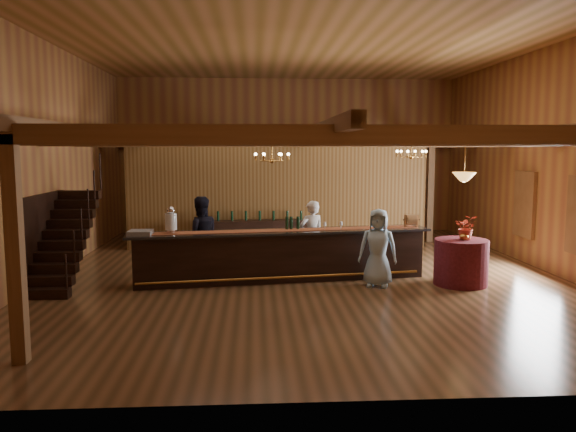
{
  "coord_description": "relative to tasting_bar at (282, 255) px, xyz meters",
  "views": [
    {
      "loc": [
        -1.19,
        -13.34,
        3.0
      ],
      "look_at": [
        -0.37,
        0.41,
        1.36
      ],
      "focal_mm": 35.0,
      "sensor_mm": 36.0,
      "label": 1
    }
  ],
  "objects": [
    {
      "name": "floor",
      "position": [
        0.58,
        0.7,
        -0.59
      ],
      "size": [
        14.0,
        14.0,
        0.0
      ],
      "primitive_type": "plane",
      "color": "brown",
      "rests_on": "ground"
    },
    {
      "name": "support_posts",
      "position": [
        0.58,
        0.2,
        1.01
      ],
      "size": [
        9.2,
        10.2,
        3.2
      ],
      "color": "brown",
      "rests_on": "floor"
    },
    {
      "name": "chandelier_right",
      "position": [
        3.49,
        1.85,
        2.3
      ],
      "size": [
        0.8,
        0.8,
        0.47
      ],
      "color": "#AB732E",
      "rests_on": "beam_grid"
    },
    {
      "name": "guest",
      "position": [
        2.07,
        -0.7,
        0.27
      ],
      "size": [
        0.96,
        0.78,
        1.71
      ],
      "primitive_type": "imported",
      "rotation": [
        0.0,
        0.0,
        -0.31
      ],
      "color": "#A0C6E1",
      "rests_on": "floor"
    },
    {
      "name": "chandelier_left",
      "position": [
        -0.2,
        0.42,
        2.24
      ],
      "size": [
        0.8,
        0.8,
        0.53
      ],
      "color": "#AB732E",
      "rests_on": "beam_grid"
    },
    {
      "name": "wall_left",
      "position": [
        -5.42,
        0.7,
        2.16
      ],
      "size": [
        0.1,
        14.0,
        5.5
      ],
      "primitive_type": "cube",
      "color": "olive",
      "rests_on": "floor"
    },
    {
      "name": "beverage_dispenser",
      "position": [
        -2.45,
        -0.28,
        0.85
      ],
      "size": [
        0.26,
        0.26,
        0.6
      ],
      "color": "silver",
      "rests_on": "tasting_bar"
    },
    {
      "name": "bar_bottle_1",
      "position": [
        0.23,
        0.17,
        0.72
      ],
      "size": [
        0.07,
        0.07,
        0.3
      ],
      "primitive_type": "cylinder",
      "color": "black",
      "rests_on": "tasting_bar"
    },
    {
      "name": "ceiling",
      "position": [
        0.58,
        0.7,
        4.91
      ],
      "size": [
        14.0,
        14.0,
        0.0
      ],
      "primitive_type": "plane",
      "rotation": [
        3.14,
        0.0,
        0.0
      ],
      "color": "#AA703F",
      "rests_on": "wall_back"
    },
    {
      "name": "glass_rack_tray",
      "position": [
        -3.08,
        -0.48,
        0.62
      ],
      "size": [
        0.5,
        0.5,
        0.1
      ],
      "primitive_type": "cube",
      "color": "gray",
      "rests_on": "tasting_bar"
    },
    {
      "name": "table_vase",
      "position": [
        3.98,
        -0.73,
        0.59
      ],
      "size": [
        0.2,
        0.2,
        0.33
      ],
      "primitive_type": "imported",
      "rotation": [
        0.0,
        0.0,
        -0.27
      ],
      "color": "#AB732E",
      "rests_on": "round_table"
    },
    {
      "name": "bartender",
      "position": [
        0.77,
        0.84,
        0.29
      ],
      "size": [
        0.75,
        0.63,
        1.76
      ],
      "primitive_type": "imported",
      "rotation": [
        0.0,
        0.0,
        3.53
      ],
      "color": "silver",
      "rests_on": "floor"
    },
    {
      "name": "table_flowers",
      "position": [
        4.06,
        -0.65,
        0.7
      ],
      "size": [
        0.61,
        0.56,
        0.55
      ],
      "primitive_type": "imported",
      "rotation": [
        0.0,
        0.0,
        -0.33
      ],
      "color": "#BA3A22",
      "rests_on": "round_table"
    },
    {
      "name": "bar_bottle_2",
      "position": [
        0.39,
        0.19,
        0.72
      ],
      "size": [
        0.07,
        0.07,
        0.3
      ],
      "primitive_type": "cylinder",
      "color": "black",
      "rests_on": "tasting_bar"
    },
    {
      "name": "wall_right",
      "position": [
        6.58,
        0.7,
        2.16
      ],
      "size": [
        0.1,
        14.0,
        5.5
      ],
      "primitive_type": "cube",
      "color": "olive",
      "rests_on": "floor"
    },
    {
      "name": "staff_second",
      "position": [
        -1.91,
        0.64,
        0.36
      ],
      "size": [
        1.06,
        0.91,
        1.89
      ],
      "primitive_type": "imported",
      "rotation": [
        0.0,
        0.0,
        3.38
      ],
      "color": "black",
      "rests_on": "floor"
    },
    {
      "name": "floor_plant",
      "position": [
        3.21,
        4.46,
        0.04
      ],
      "size": [
        0.77,
        0.66,
        1.25
      ],
      "primitive_type": "imported",
      "rotation": [
        0.0,
        0.0,
        -0.16
      ],
      "color": "#34572B",
      "rests_on": "floor"
    },
    {
      "name": "beam_grid",
      "position": [
        0.58,
        1.21,
        2.65
      ],
      "size": [
        11.9,
        13.9,
        0.39
      ],
      "color": "brown",
      "rests_on": "wall_left"
    },
    {
      "name": "partition_wall",
      "position": [
        0.08,
        4.2,
        0.96
      ],
      "size": [
        9.0,
        0.18,
        3.1
      ],
      "primitive_type": "cube",
      "color": "brown",
      "rests_on": "floor"
    },
    {
      "name": "round_table",
      "position": [
        3.95,
        -0.66,
        -0.08
      ],
      "size": [
        1.17,
        1.17,
        1.01
      ],
      "primitive_type": "cylinder",
      "color": "maroon",
      "rests_on": "floor"
    },
    {
      "name": "staircase",
      "position": [
        -4.87,
        -0.04,
        0.41
      ],
      "size": [
        1.0,
        2.8,
        2.0
      ],
      "color": "black",
      "rests_on": "floor"
    },
    {
      "name": "wall_front",
      "position": [
        0.58,
        -6.3,
        2.16
      ],
      "size": [
        12.0,
        0.1,
        5.5
      ],
      "primitive_type": "cube",
      "color": "olive",
      "rests_on": "floor"
    },
    {
      "name": "backroom_boxes",
      "position": [
        0.29,
        6.2,
        -0.06
      ],
      "size": [
        4.1,
        0.6,
        1.1
      ],
      "color": "black",
      "rests_on": "floor"
    },
    {
      "name": "backbar_shelf",
      "position": [
        -0.67,
        3.78,
        -0.13
      ],
      "size": [
        3.29,
        0.88,
        0.92
      ],
      "primitive_type": "cube",
      "rotation": [
        0.0,
        0.0,
        0.12
      ],
      "color": "black",
      "rests_on": "floor"
    },
    {
      "name": "raffle_drum",
      "position": [
        3.1,
        0.37,
        0.74
      ],
      "size": [
        0.34,
        0.24,
        0.3
      ],
      "color": "olive",
      "rests_on": "tasting_bar"
    },
    {
      "name": "bar_bottle_0",
      "position": [
        0.13,
        0.15,
        0.72
      ],
      "size": [
        0.07,
        0.07,
        0.3
      ],
      "primitive_type": "cylinder",
      "color": "black",
      "rests_on": "tasting_bar"
    },
    {
      "name": "window_right_back",
      "position": [
        6.53,
        1.7,
        0.96
      ],
      "size": [
        0.12,
        1.05,
        1.75
      ],
      "primitive_type": "cube",
      "color": "white",
      "rests_on": "wall_right"
    },
    {
      "name": "wall_back",
      "position": [
        0.58,
        7.7,
        2.16
      ],
      "size": [
        12.0,
        0.1,
        5.5
      ],
      "primitive_type": "cube",
      "color": "olive",
      "rests_on": "floor"
    },
    {
      "name": "tasting_bar",
      "position": [
        0.0,
        0.0,
        0.0
      ],
      "size": [
        6.97,
        1.79,
        1.17
      ],
      "rotation": [
        0.0,
        0.0,
        0.14
      ],
      "color": "black",
      "rests_on": "floor"
    },
    {
      "name": "pendant_lamp",
      "position": [
        3.95,
        -0.66,
        1.82
      ],
      "size": [
        0.52,
        0.52,
        0.9
      ],
      "color": "#AB732E",
      "rests_on": "beam_grid"
    }
  ]
}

